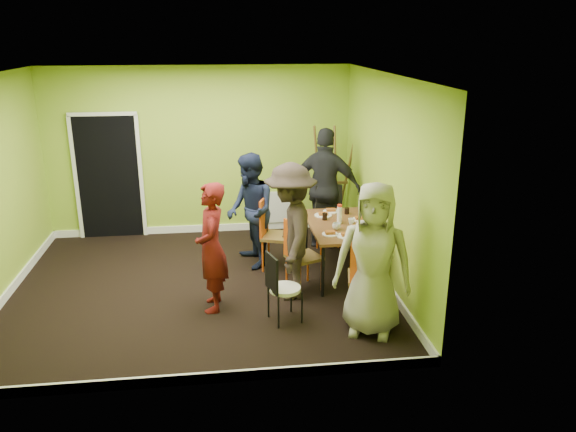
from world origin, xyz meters
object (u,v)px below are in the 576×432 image
Objects in this scene: chair_front_end at (367,273)px; person_back_end at (326,189)px; chair_bentwood at (280,285)px; person_standing at (212,247)px; orange_bottle at (339,219)px; easel at (333,180)px; chair_back_end at (329,205)px; chair_left_near at (299,252)px; person_left_near at (291,232)px; person_left_far at (250,211)px; chair_left_far at (272,229)px; person_front_end at (373,260)px; blue_bottle at (368,222)px; dining_table at (342,228)px; thermos at (340,215)px.

chair_front_end is 2.49m from person_back_end.
chair_bentwood is 0.45× the size of person_back_end.
orange_bottle is at bearing 117.50° from person_standing.
easel reaches higher than orange_bottle.
chair_back_end reaches higher than chair_bentwood.
chair_left_near is 0.39m from person_left_near.
person_left_far reaches higher than chair_bentwood.
chair_left_far is at bearing 165.00° from orange_bottle.
person_left_far is 2.45m from person_front_end.
easel is (1.23, 2.99, 0.45)m from chair_bentwood.
chair_back_end is 2.51m from chair_bentwood.
chair_left_near reaches higher than blue_bottle.
chair_left_near is (-0.67, -0.45, -0.15)m from dining_table.
chair_front_end is 0.61× the size of person_left_near.
person_left_far is (-1.26, 1.82, 0.23)m from chair_front_end.
chair_bentwood is 0.81m from person_left_near.
chair_back_end is 2.36m from chair_front_end.
chair_back_end is (0.01, 1.02, 0.03)m from dining_table.
person_left_far is 1.17m from person_left_near.
person_front_end is at bearing -93.96° from easel.
thermos is 1.20× the size of blue_bottle.
person_back_end is (0.99, 2.39, 0.48)m from chair_bentwood.
person_front_end reaches higher than dining_table.
dining_table is 0.85× the size of person_left_near.
person_back_end is 1.08× the size of person_front_end.
thermos reaches higher than dining_table.
blue_bottle is (0.08, -1.98, -0.08)m from easel.
easel is 1.69m from thermos.
thermos reaches higher than blue_bottle.
orange_bottle is at bearing 93.85° from chair_left_far.
thermos is at bearing -90.89° from orange_bottle.
blue_bottle is at bearing -42.96° from thermos.
thermos is at bearing 117.90° from dining_table.
easel is at bearing 82.55° from dining_table.
dining_table is at bearing 111.12° from person_front_end.
chair_front_end is 1.41m from thermos.
dining_table is 0.82m from chair_left_near.
easel reaches higher than blue_bottle.
chair_left_near is at bearing 91.49° from person_back_end.
easel is 1.06× the size of person_left_near.
orange_bottle is at bearing 87.95° from chair_back_end.
person_front_end reaches higher than chair_left_far.
chair_left_far is at bearing 63.82° from person_back_end.
easel reaches higher than person_left_far.
chair_front_end is (0.02, -1.34, -0.09)m from dining_table.
chair_front_end is at bearing 22.78° from person_left_far.
chair_back_end is 1.81m from person_left_near.
person_left_far is (-1.22, 0.43, -0.03)m from thermos.
person_standing is at bearing -72.24° from person_left_near.
blue_bottle is at bearing 98.66° from person_front_end.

